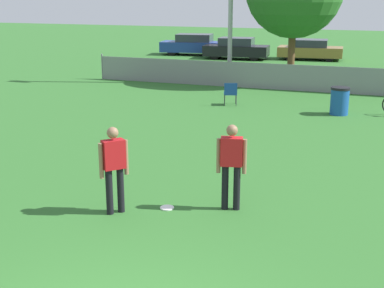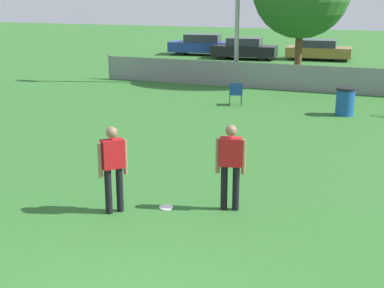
{
  "view_description": "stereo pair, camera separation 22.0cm",
  "coord_description": "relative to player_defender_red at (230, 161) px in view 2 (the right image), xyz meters",
  "views": [
    {
      "loc": [
        2.7,
        -4.61,
        3.95
      ],
      "look_at": [
        -0.89,
        5.07,
        1.05
      ],
      "focal_mm": 50.0,
      "sensor_mm": 36.0,
      "label": 1
    },
    {
      "loc": [
        2.9,
        -4.53,
        3.95
      ],
      "look_at": [
        -0.89,
        5.07,
        1.05
      ],
      "focal_mm": 50.0,
      "sensor_mm": 36.0,
      "label": 2
    }
  ],
  "objects": [
    {
      "name": "parked_car_tan",
      "position": [
        -2.17,
        25.01,
        -0.34
      ],
      "size": [
        4.05,
        2.11,
        1.25
      ],
      "rotation": [
        0.0,
        0.0,
        0.08
      ],
      "color": "black",
      "rests_on": "ground_plane"
    },
    {
      "name": "player_thrower_red",
      "position": [
        -1.97,
        -0.92,
        0.0
      ],
      "size": [
        0.43,
        0.45,
        1.65
      ],
      "rotation": [
        0.0,
        0.0,
        0.86
      ],
      "color": "black",
      "rests_on": "ground_plane"
    },
    {
      "name": "parked_car_dark",
      "position": [
        -6.61,
        23.75,
        -0.3
      ],
      "size": [
        4.16,
        2.05,
        1.33
      ],
      "rotation": [
        0.0,
        0.0,
        0.09
      ],
      "color": "black",
      "rests_on": "ground_plane"
    },
    {
      "name": "player_defender_red",
      "position": [
        0.0,
        0.0,
        0.0
      ],
      "size": [
        0.55,
        0.31,
        1.65
      ],
      "rotation": [
        0.0,
        0.0,
        0.23
      ],
      "color": "black",
      "rests_on": "ground_plane"
    },
    {
      "name": "fence_backline",
      "position": [
        -0.09,
        13.47,
        -0.41
      ],
      "size": [
        20.64,
        0.07,
        1.21
      ],
      "color": "gray",
      "rests_on": "ground_plane"
    },
    {
      "name": "frisbee_disc",
      "position": [
        -1.15,
        -0.4,
        -0.94
      ],
      "size": [
        0.27,
        0.27,
        0.03
      ],
      "color": "white",
      "rests_on": "ground_plane"
    },
    {
      "name": "folding_chair_sideline",
      "position": [
        -2.8,
        9.49,
        -0.47
      ],
      "size": [
        0.6,
        0.6,
        0.85
      ],
      "rotation": [
        0.0,
        0.0,
        3.46
      ],
      "color": "#333338",
      "rests_on": "ground_plane"
    },
    {
      "name": "parked_car_blue",
      "position": [
        -9.89,
        25.04,
        -0.27
      ],
      "size": [
        4.66,
        2.4,
        1.39
      ],
      "rotation": [
        0.0,
        0.0,
        0.15
      ],
      "color": "black",
      "rests_on": "ground_plane"
    },
    {
      "name": "trash_bin",
      "position": [
        1.11,
        9.3,
        -0.48
      ],
      "size": [
        0.64,
        0.64,
        0.94
      ],
      "color": "#194C99",
      "rests_on": "ground_plane"
    }
  ]
}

